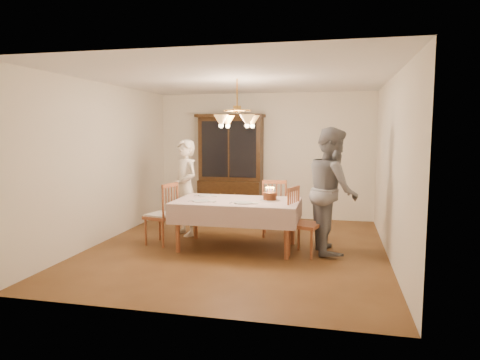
% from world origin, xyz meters
% --- Properties ---
extents(ground, '(5.00, 5.00, 0.00)m').
position_xyz_m(ground, '(0.00, 0.00, 0.00)').
color(ground, '#593619').
rests_on(ground, ground).
extents(room_shell, '(5.00, 5.00, 5.00)m').
position_xyz_m(room_shell, '(0.00, 0.00, 1.58)').
color(room_shell, white).
rests_on(room_shell, ground).
extents(dining_table, '(1.90, 1.10, 0.76)m').
position_xyz_m(dining_table, '(0.00, 0.00, 0.68)').
color(dining_table, brown).
rests_on(dining_table, ground).
extents(china_hutch, '(1.38, 0.54, 2.16)m').
position_xyz_m(china_hutch, '(-0.66, 2.25, 1.04)').
color(china_hutch, black).
rests_on(china_hutch, ground).
extents(chair_far_side, '(0.48, 0.46, 1.00)m').
position_xyz_m(chair_far_side, '(0.46, 0.90, 0.44)').
color(chair_far_side, brown).
rests_on(chair_far_side, ground).
extents(chair_left_end, '(0.52, 0.53, 1.00)m').
position_xyz_m(chair_left_end, '(-1.24, -0.04, 0.45)').
color(chair_left_end, brown).
rests_on(chair_left_end, ground).
extents(chair_right_end, '(0.53, 0.55, 1.00)m').
position_xyz_m(chair_right_end, '(1.04, -0.13, 0.44)').
color(chair_right_end, brown).
rests_on(chair_right_end, ground).
extents(elderly_woman, '(0.72, 0.70, 1.67)m').
position_xyz_m(elderly_woman, '(-1.08, 0.64, 0.84)').
color(elderly_woman, white).
rests_on(elderly_woman, ground).
extents(adult_in_grey, '(0.89, 1.04, 1.88)m').
position_xyz_m(adult_in_grey, '(1.43, 0.14, 0.94)').
color(adult_in_grey, slate).
rests_on(adult_in_grey, ground).
extents(birthday_cake, '(0.30, 0.30, 0.21)m').
position_xyz_m(birthday_cake, '(0.50, 0.07, 0.82)').
color(birthday_cake, white).
rests_on(birthday_cake, dining_table).
extents(place_setting_near_left, '(0.41, 0.26, 0.02)m').
position_xyz_m(place_setting_near_left, '(-0.50, -0.23, 0.77)').
color(place_setting_near_left, white).
rests_on(place_setting_near_left, dining_table).
extents(place_setting_near_right, '(0.42, 0.27, 0.02)m').
position_xyz_m(place_setting_near_right, '(0.16, -0.25, 0.77)').
color(place_setting_near_right, white).
rests_on(place_setting_near_right, dining_table).
extents(place_setting_far_left, '(0.39, 0.24, 0.02)m').
position_xyz_m(place_setting_far_left, '(-0.60, 0.33, 0.77)').
color(place_setting_far_left, white).
rests_on(place_setting_far_left, dining_table).
extents(chandelier, '(0.62, 0.62, 0.73)m').
position_xyz_m(chandelier, '(-0.00, -0.00, 1.98)').
color(chandelier, '#BF8C3F').
rests_on(chandelier, ground).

